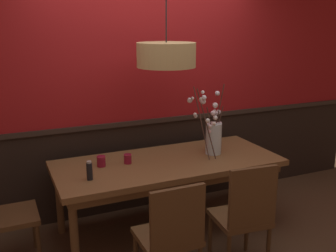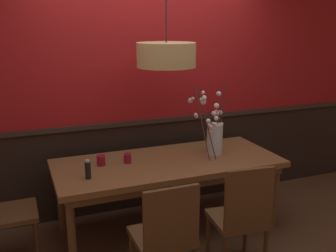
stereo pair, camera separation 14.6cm
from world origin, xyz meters
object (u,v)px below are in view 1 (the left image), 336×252
chair_near_side_right (244,213)px  condiment_bottle (90,171)px  chair_near_side_left (171,233)px  candle_holder_nearer_center (128,159)px  pendant_lamp (166,55)px  dining_table (168,168)px  vase_with_blossoms (213,135)px  chair_far_side_left (114,156)px  candle_holder_nearer_edge (101,161)px  chair_head_west_end (2,209)px

chair_near_side_right → condiment_bottle: (-1.09, 0.71, 0.29)m
chair_near_side_right → chair_near_side_left: 0.67m
chair_near_side_left → condiment_bottle: 0.90m
candle_holder_nearer_center → pendant_lamp: 1.03m
chair_near_side_right → pendant_lamp: 1.53m
chair_near_side_right → pendant_lamp: pendant_lamp is taller
dining_table → pendant_lamp: size_ratio=1.61×
dining_table → vase_with_blossoms: size_ratio=3.05×
dining_table → pendant_lamp: pendant_lamp is taller
chair_far_side_left → chair_near_side_right: bearing=-71.8°
chair_near_side_left → condiment_bottle: chair_near_side_left is taller
chair_far_side_left → chair_near_side_left: 1.79m
chair_near_side_left → vase_with_blossoms: size_ratio=1.30×
candle_holder_nearer_edge → condiment_bottle: size_ratio=0.60×
condiment_bottle → candle_holder_nearer_center: bearing=30.7°
chair_near_side_right → chair_near_side_left: (-0.67, -0.02, -0.01)m
pendant_lamp → chair_far_side_left: bearing=106.8°
chair_near_side_left → vase_with_blossoms: 1.33m
condiment_bottle → pendant_lamp: size_ratio=0.12×
pendant_lamp → vase_with_blossoms: bearing=0.6°
dining_table → candle_holder_nearer_center: 0.41m
chair_near_side_left → chair_head_west_end: size_ratio=0.97×
vase_with_blossoms → chair_near_side_left: bearing=-133.8°
candle_holder_nearer_center → candle_holder_nearer_edge: size_ratio=0.92×
chair_near_side_right → candle_holder_nearer_center: 1.20m
chair_far_side_left → vase_with_blossoms: size_ratio=1.36×
chair_near_side_left → candle_holder_nearer_edge: 1.07m
chair_near_side_left → chair_head_west_end: 1.45m
vase_with_blossoms → candle_holder_nearer_edge: vase_with_blossoms is taller
candle_holder_nearer_center → candle_holder_nearer_edge: candle_holder_nearer_edge is taller
chair_far_side_left → chair_near_side_left: chair_far_side_left is taller
chair_head_west_end → candle_holder_nearer_edge: size_ratio=9.60×
chair_near_side_right → candle_holder_nearer_edge: bearing=133.2°
vase_with_blossoms → candle_holder_nearer_center: vase_with_blossoms is taller
dining_table → chair_near_side_right: bearing=-71.5°
pendant_lamp → chair_head_west_end: bearing=-179.9°
chair_near_side_left → candle_holder_nearer_edge: size_ratio=9.28×
dining_table → chair_far_side_left: bearing=107.8°
condiment_bottle → pendant_lamp: 1.23m
chair_far_side_left → pendant_lamp: (0.27, -0.88, 1.21)m
chair_far_side_left → vase_with_blossoms: vase_with_blossoms is taller
chair_near_side_right → candle_holder_nearer_edge: size_ratio=9.64×
condiment_bottle → candle_holder_nearer_edge: bearing=58.0°
pendant_lamp → chair_near_side_right: bearing=-70.5°
candle_holder_nearer_edge → pendant_lamp: (0.61, -0.10, 0.96)m
candle_holder_nearer_center → pendant_lamp: bearing=-12.4°
chair_head_west_end → chair_near_side_right: bearing=-25.9°
chair_far_side_left → vase_with_blossoms: (0.78, -0.88, 0.39)m
vase_with_blossoms → condiment_bottle: (-1.30, -0.18, -0.12)m
chair_near_side_right → pendant_lamp: size_ratio=0.71×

